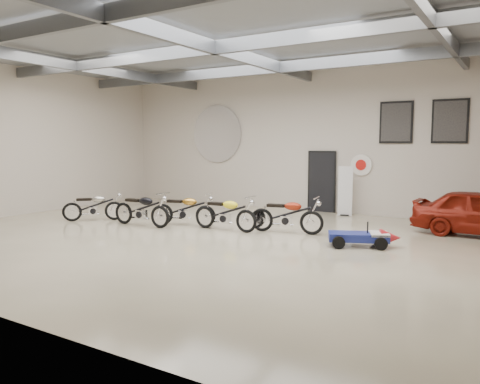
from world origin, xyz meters
The scene contains 17 objects.
floor centered at (0.00, 0.00, 0.00)m, with size 16.00×12.00×0.01m, color #C5B696.
ceiling centered at (0.00, 0.00, 5.00)m, with size 16.00×12.00×0.01m, color gray.
back_wall centered at (0.00, 6.00, 2.50)m, with size 16.00×0.02×5.00m, color beige.
left_wall centered at (-8.00, 0.00, 2.50)m, with size 0.02×12.00×5.00m, color beige.
ceiling_beams centered at (0.00, 0.00, 4.75)m, with size 15.80×11.80×0.32m, color #585B60, non-canonical shape.
door centered at (0.50, 5.95, 1.05)m, with size 0.92×0.08×2.10m, color black.
logo_plaque centered at (-4.00, 5.95, 2.80)m, with size 2.30×0.06×1.16m, color silver, non-canonical shape.
poster_left centered at (3.00, 5.96, 3.10)m, with size 1.05×0.08×1.35m, color black, non-canonical shape.
poster_mid centered at (4.60, 5.96, 3.10)m, with size 1.05×0.08×1.35m, color black, non-canonical shape.
oil_sign centered at (1.90, 5.95, 1.70)m, with size 0.72×0.10×0.72m, color white, non-canonical shape.
banner_stand centered at (1.52, 5.50, 0.87)m, with size 0.47×0.19×1.73m, color white, non-canonical shape.
motorcycle_silver centered at (-4.89, 0.34, 0.47)m, with size 1.82×0.57×0.95m, color silver, non-canonical shape.
motorcycle_black centered at (-2.93, 0.43, 0.52)m, with size 2.01×0.62×1.05m, color silver, non-canonical shape.
motorcycle_gold centered at (-1.93, 1.18, 0.50)m, with size 1.91×0.59×0.99m, color silver, non-canonical shape.
motorcycle_yellow centered at (-0.45, 1.13, 0.51)m, with size 1.97×0.61×1.02m, color silver, non-canonical shape.
motorcycle_red centered at (1.18, 1.67, 0.52)m, with size 1.99×0.62×1.03m, color silver, non-canonical shape.
go_kart centered at (3.50, 1.12, 0.31)m, with size 1.69×0.76×0.61m, color navy, non-canonical shape.
Camera 1 is at (6.65, -9.66, 2.44)m, focal length 35.00 mm.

